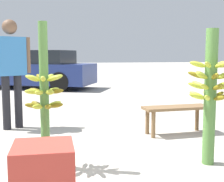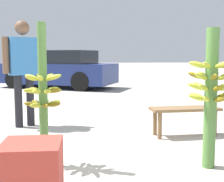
{
  "view_description": "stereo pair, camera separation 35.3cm",
  "coord_description": "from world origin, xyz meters",
  "px_view_note": "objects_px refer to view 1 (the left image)",
  "views": [
    {
      "loc": [
        -0.76,
        -2.78,
        1.19
      ],
      "look_at": [
        -0.11,
        0.67,
        0.78
      ],
      "focal_mm": 50.0,
      "sensor_mm": 36.0,
      "label": 1
    },
    {
      "loc": [
        -0.41,
        -2.83,
        1.19
      ],
      "look_at": [
        -0.11,
        0.67,
        0.78
      ],
      "focal_mm": 50.0,
      "sensor_mm": 36.0,
      "label": 2
    }
  ],
  "objects_px": {
    "banana_stalk_left": "(44,94)",
    "banana_stalk_center": "(210,92)",
    "vendor_person": "(11,64)",
    "parked_car": "(35,70)",
    "produce_crate": "(44,174)",
    "market_bench": "(176,112)"
  },
  "relations": [
    {
      "from": "banana_stalk_left",
      "to": "market_bench",
      "type": "distance_m",
      "value": 2.21
    },
    {
      "from": "parked_car",
      "to": "produce_crate",
      "type": "distance_m",
      "value": 8.73
    },
    {
      "from": "banana_stalk_left",
      "to": "banana_stalk_center",
      "type": "height_order",
      "value": "banana_stalk_left"
    },
    {
      "from": "banana_stalk_center",
      "to": "market_bench",
      "type": "distance_m",
      "value": 1.36
    },
    {
      "from": "market_bench",
      "to": "banana_stalk_center",
      "type": "bearing_deg",
      "value": -100.95
    },
    {
      "from": "vendor_person",
      "to": "parked_car",
      "type": "xyz_separation_m",
      "value": [
        0.04,
        6.03,
        -0.39
      ]
    },
    {
      "from": "produce_crate",
      "to": "banana_stalk_left",
      "type": "bearing_deg",
      "value": 90.12
    },
    {
      "from": "market_bench",
      "to": "parked_car",
      "type": "height_order",
      "value": "parked_car"
    },
    {
      "from": "banana_stalk_center",
      "to": "produce_crate",
      "type": "distance_m",
      "value": 1.92
    },
    {
      "from": "vendor_person",
      "to": "produce_crate",
      "type": "height_order",
      "value": "vendor_person"
    },
    {
      "from": "market_bench",
      "to": "produce_crate",
      "type": "distance_m",
      "value": 2.65
    },
    {
      "from": "market_bench",
      "to": "vendor_person",
      "type": "bearing_deg",
      "value": 157.15
    },
    {
      "from": "banana_stalk_left",
      "to": "market_bench",
      "type": "xyz_separation_m",
      "value": [
        1.89,
        1.06,
        -0.44
      ]
    },
    {
      "from": "vendor_person",
      "to": "parked_car",
      "type": "height_order",
      "value": "vendor_person"
    },
    {
      "from": "produce_crate",
      "to": "banana_stalk_center",
      "type": "bearing_deg",
      "value": 18.66
    },
    {
      "from": "vendor_person",
      "to": "market_bench",
      "type": "relative_size",
      "value": 1.67
    },
    {
      "from": "banana_stalk_left",
      "to": "banana_stalk_center",
      "type": "distance_m",
      "value": 1.75
    },
    {
      "from": "market_bench",
      "to": "produce_crate",
      "type": "xyz_separation_m",
      "value": [
        -1.89,
        -1.85,
        -0.1
      ]
    },
    {
      "from": "vendor_person",
      "to": "parked_car",
      "type": "distance_m",
      "value": 6.04
    },
    {
      "from": "vendor_person",
      "to": "parked_car",
      "type": "bearing_deg",
      "value": -120.76
    },
    {
      "from": "banana_stalk_center",
      "to": "produce_crate",
      "type": "relative_size",
      "value": 3.04
    },
    {
      "from": "banana_stalk_center",
      "to": "vendor_person",
      "type": "bearing_deg",
      "value": 137.73
    }
  ]
}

